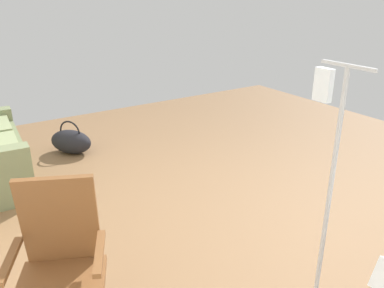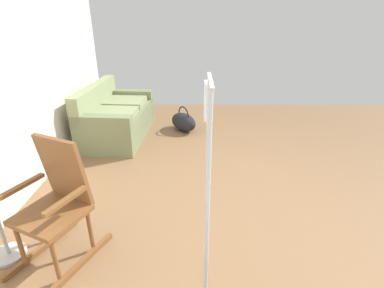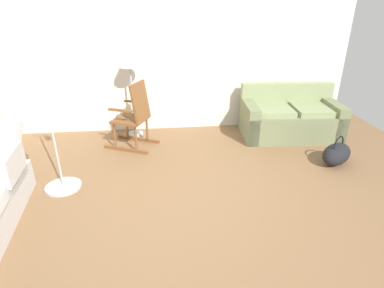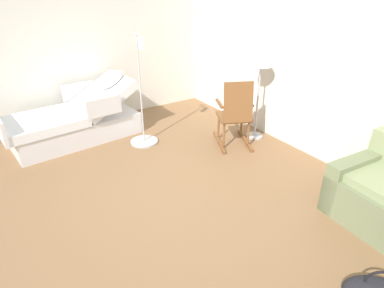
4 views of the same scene
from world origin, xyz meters
TOP-DOWN VIEW (x-y plane):
  - ground_plane at (0.00, 0.00)m, footprint 7.40×7.40m
  - couch at (1.91, 1.95)m, footprint 1.65×0.95m
  - rocking_chair at (-0.70, 1.78)m, footprint 0.89×0.75m
  - duffel_bag at (2.18, 0.87)m, footprint 0.64×0.59m

SIDE VIEW (x-z plane):
  - ground_plane at x=0.00m, z-range 0.00..0.00m
  - duffel_bag at x=2.18m, z-range -0.06..0.37m
  - couch at x=1.91m, z-range -0.12..0.73m
  - rocking_chair at x=-0.70m, z-range -0.02..1.03m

